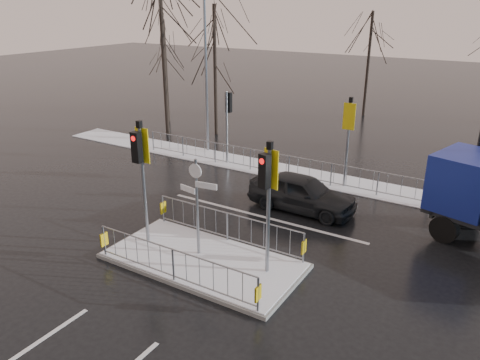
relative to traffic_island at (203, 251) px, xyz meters
The scene contains 11 objects.
ground 0.39m from the traffic_island, 42.90° to the right, with size 120.00×120.00×0.00m, color black.
snow_verge 8.60m from the traffic_island, 89.92° to the left, with size 30.00×2.00×0.04m, color white.
lane_markings 0.52m from the traffic_island, 88.07° to the right, with size 8.00×11.38×0.01m.
traffic_island is the anchor object (origin of this frame).
far_kerb_fixtures 8.11m from the traffic_island, 87.84° to the left, with size 18.00×0.65×3.83m.
car_far_lane 5.21m from the traffic_island, 79.44° to the left, with size 1.66×4.12×1.40m, color black.
tree_near_a 16.23m from the traffic_island, 133.66° to the left, with size 4.75×4.75×8.97m.
tree_near_b 15.57m from the traffic_island, 122.60° to the left, with size 4.00×4.00×7.55m.
tree_near_c 18.84m from the traffic_island, 132.79° to the left, with size 3.50×3.50×6.61m.
tree_far_a 22.52m from the traffic_island, 95.17° to the left, with size 3.75×3.75×7.08m.
street_lamp_left 12.17m from the traffic_island, 124.07° to the left, with size 1.25×0.18×8.20m.
Camera 1 is at (7.46, -10.02, 7.46)m, focal length 35.00 mm.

